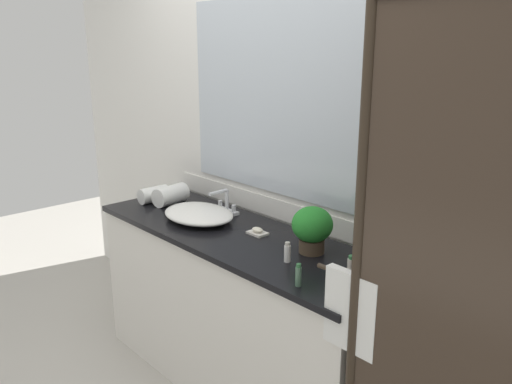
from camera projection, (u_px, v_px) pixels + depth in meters
ground_plane at (238, 383)px, 2.92m from camera, size 8.00×8.00×0.00m
wall_back_with_mirror at (284, 147)px, 2.79m from camera, size 4.40×0.06×2.60m
vanity_cabinet at (238, 310)px, 2.80m from camera, size 1.80×0.58×0.90m
shower_enclosure at (458, 314)px, 1.62m from camera, size 1.20×0.59×2.00m
sink_basin at (199, 214)px, 2.86m from camera, size 0.44×0.33×0.07m
faucet at (225, 205)px, 2.98m from camera, size 0.17×0.15×0.14m
potted_plant at (312, 227)px, 2.39m from camera, size 0.19×0.19×0.22m
soap_dish at (257, 232)px, 2.65m from camera, size 0.10×0.07×0.04m
amenity_bottle_body_wash at (351, 267)px, 2.15m from camera, size 0.03×0.03×0.10m
amenity_bottle_shampoo at (298, 275)px, 2.07m from camera, size 0.03×0.03×0.10m
amenity_bottle_lotion at (287, 253)px, 2.31m from camera, size 0.03×0.03×0.09m
rolled_towel_near_edge at (154, 194)px, 3.19m from camera, size 0.10×0.18×0.10m
rolled_towel_middle at (171, 195)px, 3.14m from camera, size 0.15×0.23×0.11m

